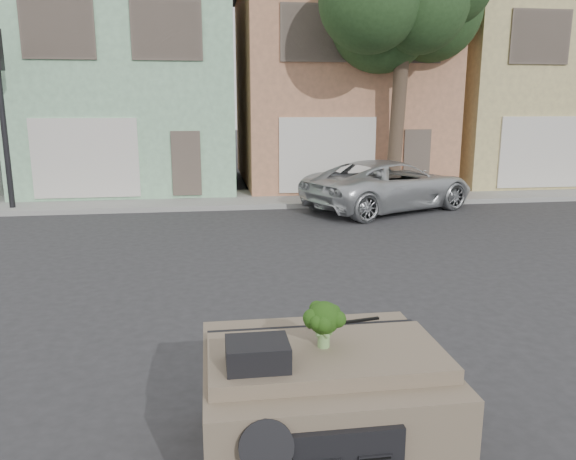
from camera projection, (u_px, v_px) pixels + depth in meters
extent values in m
plane|color=#303033|center=(278.00, 329.00, 7.86)|extent=(120.00, 120.00, 0.00)
cube|color=gray|center=(237.00, 199.00, 17.98)|extent=(40.00, 3.00, 0.15)
cube|color=#92C69C|center=(133.00, 84.00, 20.53)|extent=(7.20, 8.20, 7.55)
cube|color=tan|center=(333.00, 85.00, 21.58)|extent=(7.20, 8.20, 7.55)
cube|color=tan|center=(515.00, 86.00, 22.63)|extent=(7.20, 8.20, 7.55)
imported|color=silver|center=(389.00, 210.00, 16.65)|extent=(5.83, 4.42, 1.47)
cube|color=black|center=(2.00, 123.00, 15.55)|extent=(0.40, 0.40, 5.10)
cube|color=#243F1E|center=(399.00, 64.00, 17.08)|extent=(4.40, 4.00, 8.50)
cube|color=#6F604C|center=(322.00, 403.00, 4.84)|extent=(2.00, 1.80, 1.12)
cube|color=black|center=(257.00, 354.00, 4.28)|extent=(0.48, 0.38, 0.20)
cube|color=black|center=(344.00, 322.00, 5.12)|extent=(0.69, 0.15, 0.02)
cube|color=#1B390E|center=(324.00, 324.00, 4.59)|extent=(0.43, 0.43, 0.40)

